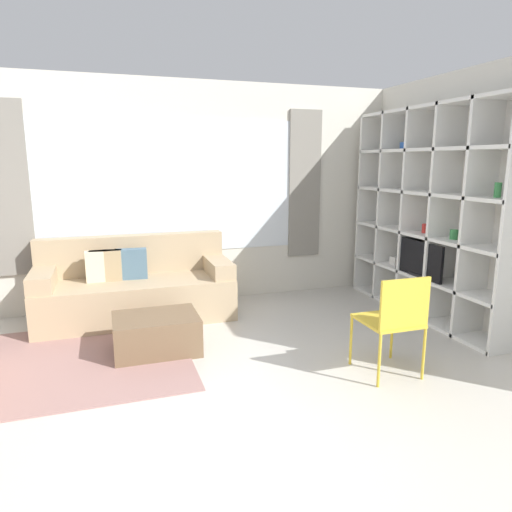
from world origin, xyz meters
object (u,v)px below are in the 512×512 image
(ottoman, at_px, (156,334))
(folding_chair, at_px, (394,317))
(shelving_unit, at_px, (431,215))
(couch_main, at_px, (135,289))

(ottoman, bearing_deg, folding_chair, -32.14)
(shelving_unit, bearing_deg, ottoman, -177.74)
(ottoman, relative_size, folding_chair, 0.89)
(couch_main, height_order, ottoman, couch_main)
(shelving_unit, height_order, folding_chair, shelving_unit)
(couch_main, height_order, folding_chair, couch_main)
(ottoman, bearing_deg, couch_main, 96.36)
(shelving_unit, relative_size, ottoman, 3.13)
(couch_main, xyz_separation_m, ottoman, (0.12, -1.04, -0.16))
(couch_main, bearing_deg, shelving_unit, -16.01)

